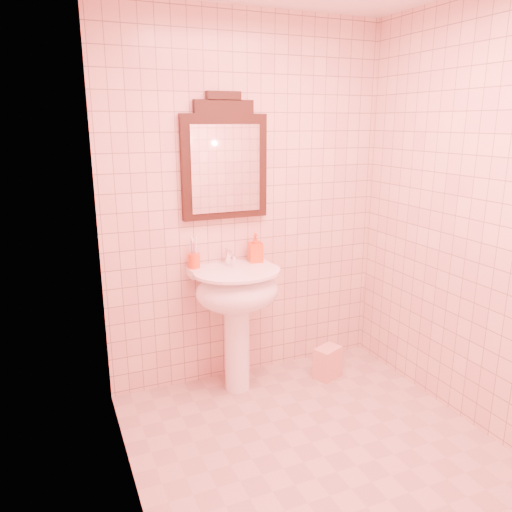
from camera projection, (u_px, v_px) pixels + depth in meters
name	position (u px, v px, depth m)	size (l,w,h in m)	color
floor	(323.00, 456.00, 2.77)	(2.20, 2.20, 0.00)	tan
back_wall	(248.00, 205.00, 3.42)	(2.00, 0.02, 2.50)	beige
pedestal_sink	(237.00, 299.00, 3.31)	(0.58, 0.58, 0.86)	white
faucet	(229.00, 257.00, 3.36)	(0.04, 0.16, 0.11)	white
mirror	(225.00, 161.00, 3.26)	(0.58, 0.06, 0.81)	black
toothbrush_cup	(194.00, 261.00, 3.29)	(0.08, 0.08, 0.18)	#E73E13
soap_dispenser	(255.00, 248.00, 3.42)	(0.09, 0.09, 0.20)	#DE4412
towel	(328.00, 362.00, 3.61)	(0.19, 0.13, 0.23)	#E5AD86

